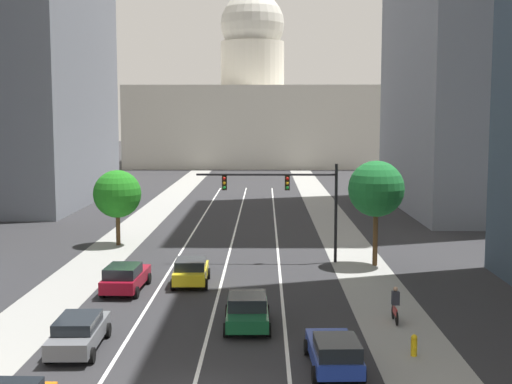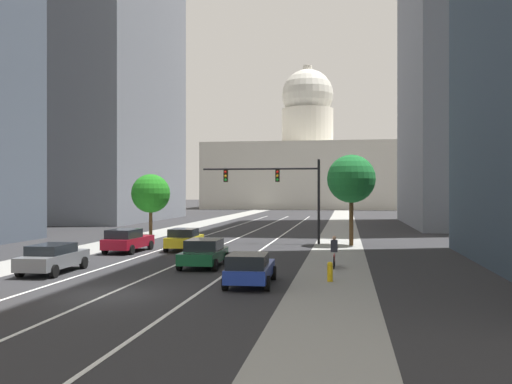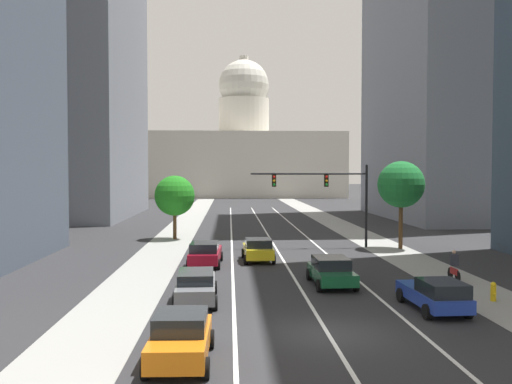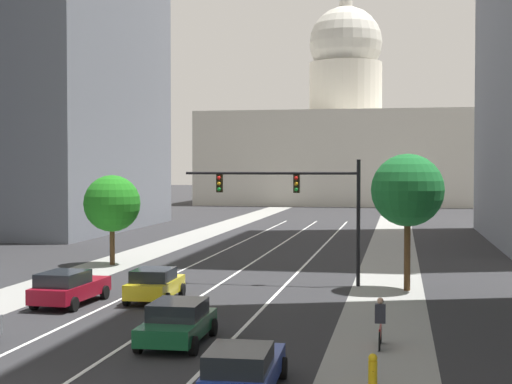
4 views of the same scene
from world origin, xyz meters
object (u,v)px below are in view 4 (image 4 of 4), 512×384
(capitol_building, at_px, (345,146))
(car_yellow, at_px, (155,284))
(traffic_signal_mast, at_px, (301,196))
(cyclist, at_px, (380,323))
(car_green, at_px, (178,322))
(car_blue, at_px, (243,368))
(street_tree_near_right, at_px, (408,191))
(street_tree_mid_left, at_px, (112,204))
(fire_hydrant, at_px, (373,369))
(car_crimson, at_px, (69,287))

(capitol_building, bearing_deg, car_yellow, -91.00)
(traffic_signal_mast, xyz_separation_m, cyclist, (4.49, -13.49, -3.81))
(traffic_signal_mast, bearing_deg, car_green, -99.92)
(car_blue, xyz_separation_m, car_yellow, (-6.95, 13.56, 0.04))
(street_tree_near_right, bearing_deg, car_yellow, -155.22)
(capitol_building, xyz_separation_m, traffic_signal_mast, (4.23, -93.43, -5.24))
(street_tree_near_right, bearing_deg, car_blue, -103.45)
(cyclist, relative_size, street_tree_mid_left, 0.30)
(car_green, distance_m, cyclist, 7.02)
(fire_hydrant, distance_m, street_tree_mid_left, 29.75)
(car_blue, xyz_separation_m, street_tree_near_right, (4.51, 18.85, 4.27))
(car_crimson, xyz_separation_m, street_tree_near_right, (14.94, 6.93, 4.21))
(car_yellow, distance_m, traffic_signal_mast, 9.45)
(car_crimson, bearing_deg, capitol_building, -0.75)
(traffic_signal_mast, relative_size, street_tree_near_right, 1.36)
(car_crimson, bearing_deg, car_green, -130.34)
(car_crimson, distance_m, traffic_signal_mast, 12.89)
(car_crimson, height_order, street_tree_near_right, street_tree_near_right)
(car_green, bearing_deg, car_yellow, 22.00)
(capitol_building, relative_size, traffic_signal_mast, 5.00)
(cyclist, xyz_separation_m, street_tree_near_right, (1.01, 12.55, 4.17))
(capitol_building, distance_m, car_crimson, 101.85)
(fire_hydrant, xyz_separation_m, street_tree_near_right, (1.10, 17.18, 4.56))
(street_tree_mid_left, distance_m, street_tree_near_right, 19.55)
(car_green, relative_size, fire_hydrant, 4.87)
(car_green, distance_m, car_yellow, 8.74)
(capitol_building, relative_size, car_yellow, 11.48)
(car_green, relative_size, car_yellow, 1.09)
(cyclist, distance_m, street_tree_near_right, 13.26)
(capitol_building, bearing_deg, street_tree_mid_left, -95.57)
(car_yellow, bearing_deg, capitol_building, -2.70)
(fire_hydrant, distance_m, cyclist, 4.65)
(car_yellow, xyz_separation_m, fire_hydrant, (10.36, -11.89, -0.33))
(street_tree_mid_left, bearing_deg, street_tree_near_right, -20.63)
(cyclist, bearing_deg, car_blue, 151.74)
(cyclist, bearing_deg, car_yellow, 55.98)
(fire_hydrant, bearing_deg, car_yellow, 131.07)
(car_crimson, bearing_deg, car_yellow, -62.58)
(fire_hydrant, bearing_deg, car_crimson, 143.48)
(car_green, bearing_deg, fire_hydrant, -120.72)
(street_tree_near_right, bearing_deg, traffic_signal_mast, 170.27)
(cyclist, xyz_separation_m, street_tree_mid_left, (-17.25, 19.43, 3.04))
(traffic_signal_mast, bearing_deg, cyclist, -71.60)
(capitol_building, height_order, street_tree_near_right, capitol_building)
(car_blue, relative_size, car_yellow, 1.11)
(car_green, relative_size, cyclist, 2.58)
(car_blue, xyz_separation_m, fire_hydrant, (3.41, 1.67, -0.29))
(fire_hydrant, bearing_deg, street_tree_near_right, 86.33)
(fire_hydrant, height_order, street_tree_mid_left, street_tree_mid_left)
(car_blue, relative_size, cyclist, 2.63)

